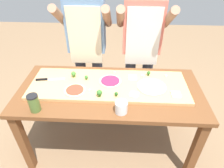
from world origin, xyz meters
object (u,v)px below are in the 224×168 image
Objects in this scene: pizza_whole_cheese_artichoke at (152,86)px; cook_left at (87,41)px; pizza_slice_near_left at (176,94)px; cheese_crumble_d at (115,72)px; cheese_crumble_a at (143,76)px; cheese_crumble_e at (166,76)px; pizza_slice_center at (134,94)px; pizza_whole_tomato_red at (75,90)px; broccoli_floret_back_right at (73,74)px; broccoli_floret_center_right at (86,77)px; cook_right at (141,43)px; broccoli_floret_center_left at (149,73)px; cheese_crumble_c at (90,90)px; pizza_slice_near_right at (133,78)px; prep_table at (110,98)px; broccoli_floret_front_right at (99,93)px; cheese_crumble_b at (35,95)px; pizza_whole_beet_magenta at (111,81)px; flour_cup at (121,108)px; chefs_knife at (46,79)px; sauce_jar at (34,103)px; broccoli_floret_front_mid at (116,94)px.

cook_left is at bearing 140.89° from pizza_whole_cheese_artichoke.
pizza_slice_near_left is 5.53× the size of cheese_crumble_d.
cook_left reaches higher than pizza_slice_near_left.
cheese_crumble_a is 1.22× the size of cheese_crumble_e.
pizza_whole_tomato_red is at bearing 176.71° from pizza_slice_center.
pizza_whole_cheese_artichoke is 4.24× the size of broccoli_floret_back_right.
broccoli_floret_center_right is 0.72m from cook_right.
cheese_crumble_c is (-0.54, -0.28, -0.02)m from broccoli_floret_center_left.
cheese_crumble_c reaches higher than pizza_slice_near_right.
broccoli_floret_center_right is 0.13m from broccoli_floret_back_right.
cheese_crumble_c is (-0.17, -0.07, 0.14)m from prep_table.
pizza_slice_near_right is at bearing 45.16° from broccoli_floret_front_right.
pizza_whole_cheese_artichoke reaches higher than pizza_slice_center.
pizza_whole_tomato_red is 2.37× the size of pizza_slice_near_left.
cheese_crumble_b is 1.50× the size of cheese_crumble_d.
pizza_whole_beet_magenta is 0.38m from flour_cup.
pizza_slice_near_left is 0.29m from cheese_crumble_e.
broccoli_floret_back_right is (-0.94, 0.23, 0.03)m from pizza_slice_near_left.
pizza_whole_tomato_red is 11.22× the size of cheese_crumble_c.
broccoli_floret_front_right is at bearing -73.72° from cook_left.
cheese_crumble_d is (0.27, 0.13, -0.02)m from broccoli_floret_center_right.
cheese_crumble_b is (-0.85, -0.05, 0.00)m from pizza_slice_center.
cheese_crumble_b reaches higher than chefs_knife.
pizza_slice_near_left is 1.83× the size of broccoli_floret_center_right.
chefs_knife is 0.38m from broccoli_floret_center_right.
pizza_slice_near_right is at bearing -160.56° from broccoli_floret_center_left.
cheese_crumble_c is 1.17× the size of cheese_crumble_d.
broccoli_floret_center_left is at bearing 64.08° from pizza_slice_center.
cheese_crumble_c reaches higher than pizza_slice_near_left.
cook_right is at bearing 60.91° from prep_table.
broccoli_floret_back_right is 0.50m from sauce_jar.
cheese_crumble_c is at bearing -18.79° from chefs_knife.
prep_table is at bearing 154.72° from pizza_slice_center.
broccoli_floret_back_right is 3.44× the size of cheese_crumble_e.
cheese_crumble_a is at bearing 28.26° from sauce_jar.
prep_table is 6.41× the size of pizza_whole_cheese_artichoke.
cheese_crumble_e reaches higher than pizza_slice_near_left.
sauce_jar is (-0.89, -0.48, 0.04)m from cheese_crumble_a.
pizza_whole_cheese_artichoke is 0.19m from broccoli_floret_center_left.
broccoli_floret_front_mid reaches higher than chefs_knife.
pizza_slice_center is 1.72× the size of broccoli_floret_center_right.
pizza_slice_center is 5.19× the size of cheese_crumble_d.
broccoli_floret_back_right is (-0.36, 0.14, 0.17)m from prep_table.
pizza_slice_near_left is at bearing -27.31° from pizza_whole_cheese_artichoke.
pizza_slice_near_left is at bearing -16.17° from pizza_whole_beet_magenta.
cheese_crumble_a is (0.92, 0.09, 0.00)m from chefs_knife.
pizza_whole_tomato_red is at bearing -162.11° from cheese_crumble_e.
cheese_crumble_a reaches higher than chefs_knife.
pizza_slice_near_left is 0.37m from cheese_crumble_a.
broccoli_floret_back_right is 0.28m from cheese_crumble_c.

